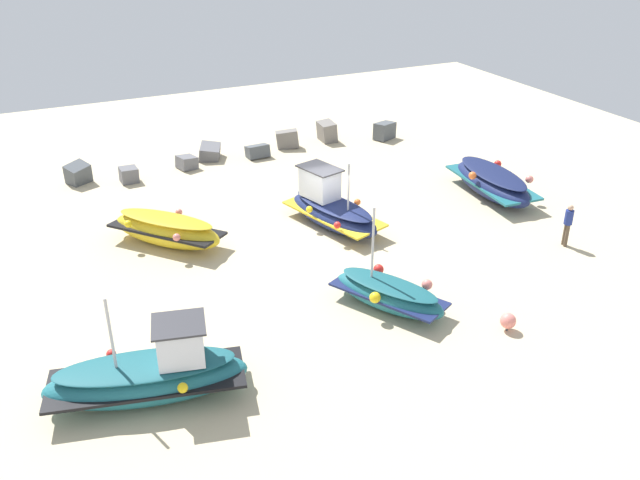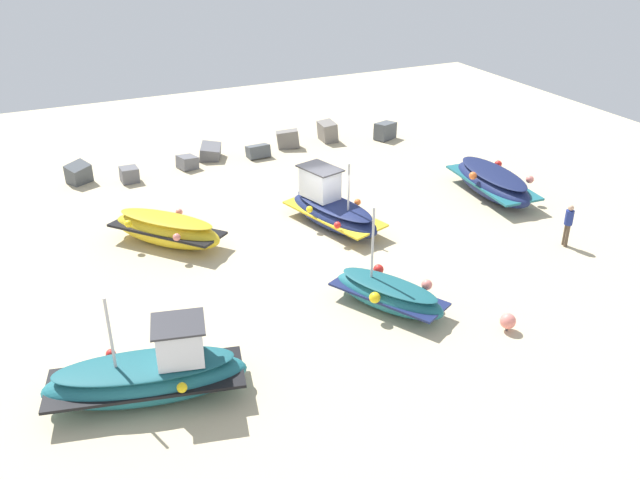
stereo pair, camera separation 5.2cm
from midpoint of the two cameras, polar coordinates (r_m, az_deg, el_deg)
The scene contains 9 objects.
ground_plane at distance 27.01m, azimuth 0.04°, elevation 0.66°, with size 47.04×47.04×0.00m, color beige.
fishing_boat_0 at distance 26.45m, azimuth -12.92°, elevation 0.88°, with size 4.24×4.58×1.28m.
fishing_boat_1 at distance 27.31m, azimuth 0.90°, elevation 2.71°, with size 2.88×5.05×2.98m.
fishing_boat_2 at distance 22.03m, azimuth 5.77°, elevation -4.54°, with size 3.09×4.18×3.43m.
fishing_boat_3 at distance 18.71m, azimuth -14.27°, elevation -11.02°, with size 5.62×2.95×3.23m.
fishing_boat_4 at distance 31.15m, azimuth 14.33°, elevation 4.79°, with size 2.56×5.26×1.28m.
person_walking at distance 27.24m, azimuth 20.22°, elevation 1.42°, with size 0.32×0.32×1.70m.
breakwater_rocks at distance 35.27m, azimuth -6.05°, elevation 7.71°, with size 17.64×2.66×1.23m.
mooring_buoy_0 at distance 21.68m, azimuth 15.58°, elevation -6.61°, with size 0.50×0.50×0.60m.
Camera 1 is at (-10.45, -21.82, 12.01)m, focal length 37.76 mm.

